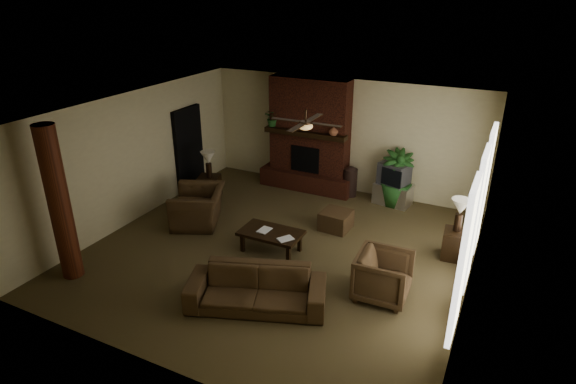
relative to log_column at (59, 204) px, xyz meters
The scene contains 23 objects.
room_shell 3.80m from the log_column, 39.13° to the left, with size 7.00×7.00×7.00m.
fireplace 6.02m from the log_column, 69.07° to the left, with size 2.40×0.70×2.80m.
windows 6.91m from the log_column, 22.11° to the left, with size 0.08×3.65×2.35m.
log_column is the anchor object (origin of this frame).
doorway 4.24m from the log_column, 96.65° to the left, with size 0.10×1.00×2.10m, color black.
ceiling_fan 4.45m from the log_column, 38.87° to the left, with size 1.35×1.35×0.37m.
sofa 3.62m from the log_column, 11.04° to the left, with size 2.22×0.65×0.87m, color #48341E.
armchair_left 2.95m from the log_column, 72.85° to the left, with size 1.20×0.78×1.05m, color #48341E.
armchair_right 5.58m from the log_column, 19.18° to the left, with size 0.86×0.81×0.89m, color #48341E.
coffee_table 3.79m from the log_column, 39.31° to the left, with size 1.20×0.70×0.43m.
ottoman 5.35m from the log_column, 46.02° to the left, with size 0.60×0.60×0.40m, color #48341E.
tv_stand 7.16m from the log_column, 51.74° to the left, with size 0.85×0.50×0.50m, color silver.
tv 7.08m from the log_column, 51.75° to the left, with size 0.78×0.71×0.52m.
floor_vase 6.53m from the log_column, 59.23° to the left, with size 0.34×0.34×0.77m.
floor_plant 7.16m from the log_column, 51.32° to the left, with size 0.75×1.34×0.75m, color #255220.
side_table_left 4.10m from the log_column, 86.36° to the left, with size 0.50×0.50×0.55m, color black.
lamp_left 3.94m from the log_column, 85.77° to the left, with size 0.37×0.37×0.65m.
side_table_right 7.20m from the log_column, 30.95° to the left, with size 0.50×0.50×0.55m, color black.
lamp_right 7.12m from the log_column, 31.36° to the left, with size 0.36×0.36×0.65m.
mantel_plant 5.54m from the log_column, 76.84° to the left, with size 0.38×0.42×0.33m, color #255220.
mantel_vase 6.07m from the log_column, 61.40° to the left, with size 0.22×0.23×0.22m, color #91563A.
book_a 3.55m from the log_column, 41.50° to the left, with size 0.22×0.03×0.29m, color #999999.
book_b 3.92m from the log_column, 35.30° to the left, with size 0.21×0.02×0.29m, color #999999.
Camera 1 is at (3.76, -7.27, 4.82)m, focal length 29.77 mm.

